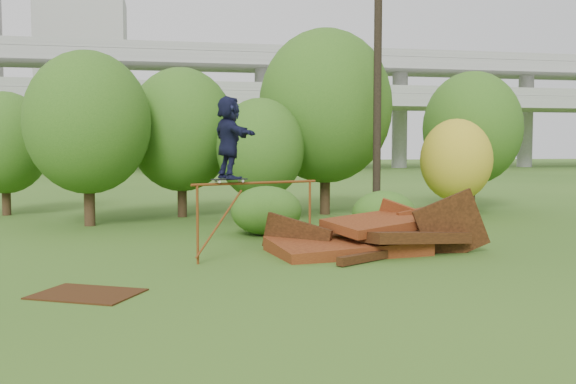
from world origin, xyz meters
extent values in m
plane|color=#2D5116|center=(0.00, 0.00, 0.00)|extent=(240.00, 240.00, 0.00)
cube|color=#471A0C|center=(0.80, 2.47, 0.18)|extent=(3.98, 2.73, 0.62)
cube|color=black|center=(2.30, 2.17, 0.42)|extent=(3.02, 2.28, 0.53)
cube|color=#471A0C|center=(1.60, 2.67, 0.70)|extent=(2.79, 2.35, 0.50)
cube|color=black|center=(3.40, 1.97, 0.65)|extent=(2.03, 0.35, 1.97)
cube|color=#471A0C|center=(2.60, 3.47, 0.55)|extent=(1.27, 1.09, 1.49)
cube|color=black|center=(-0.40, 2.87, 0.35)|extent=(1.61, 1.34, 1.28)
cube|color=black|center=(1.10, 1.27, 0.12)|extent=(2.13, 1.43, 0.20)
cube|color=#471A0C|center=(3.00, 3.17, 0.95)|extent=(1.26, 0.38, 0.31)
cylinder|color=brown|center=(-2.97, 1.66, 0.91)|extent=(0.06, 0.06, 1.81)
cylinder|color=brown|center=(-0.09, 2.75, 0.91)|extent=(0.06, 0.06, 1.81)
cylinder|color=brown|center=(-1.53, 2.20, 1.81)|extent=(3.19, 1.26, 0.06)
cube|color=black|center=(-2.21, 1.94, 1.92)|extent=(0.88, 0.51, 0.03)
cylinder|color=beige|center=(-2.46, 1.75, 1.88)|extent=(0.07, 0.05, 0.06)
cylinder|color=beige|center=(-2.53, 1.92, 1.88)|extent=(0.07, 0.05, 0.06)
cylinder|color=beige|center=(-1.89, 1.96, 1.88)|extent=(0.07, 0.05, 0.06)
cylinder|color=beige|center=(-1.96, 2.14, 1.88)|extent=(0.07, 0.05, 0.06)
imported|color=#141634|center=(-2.21, 1.94, 2.89)|extent=(1.07, 1.87, 1.92)
cube|color=#371D0B|center=(-5.13, -1.01, 0.01)|extent=(2.20, 1.98, 0.03)
cylinder|color=black|center=(-6.13, 9.60, 0.96)|extent=(0.37, 0.37, 1.93)
ellipsoid|color=#1E4713|center=(-6.13, 9.60, 3.50)|extent=(4.19, 4.19, 4.81)
cylinder|color=black|center=(-2.94, 11.80, 0.90)|extent=(0.35, 0.35, 1.80)
ellipsoid|color=#1E4713|center=(-2.94, 11.80, 3.33)|extent=(4.08, 4.08, 4.70)
cylinder|color=black|center=(-0.25, 9.66, 0.72)|extent=(0.32, 0.32, 1.44)
ellipsoid|color=#1E4713|center=(-0.25, 9.66, 2.62)|extent=(3.14, 3.14, 3.61)
cylinder|color=black|center=(2.66, 11.65, 1.15)|extent=(0.40, 0.40, 2.30)
ellipsoid|color=#1E4713|center=(2.66, 11.65, 4.28)|extent=(5.27, 5.27, 6.06)
cylinder|color=black|center=(7.25, 9.60, 0.58)|extent=(0.30, 0.30, 1.17)
ellipsoid|color=#A58C19|center=(7.25, 9.60, 2.19)|extent=(2.71, 2.71, 3.12)
cylinder|color=black|center=(9.35, 12.43, 0.95)|extent=(0.36, 0.36, 1.91)
ellipsoid|color=#1E4713|center=(9.35, 12.43, 3.48)|extent=(4.20, 4.20, 4.83)
cylinder|color=black|center=(-9.68, 13.79, 0.77)|extent=(0.33, 0.33, 1.55)
ellipsoid|color=#1E4713|center=(-9.68, 13.79, 2.85)|extent=(3.47, 3.47, 3.99)
ellipsoid|color=#1E4713|center=(-0.62, 6.18, 0.75)|extent=(2.16, 1.99, 1.50)
ellipsoid|color=#1E4713|center=(2.82, 5.30, 0.68)|extent=(1.92, 1.76, 1.36)
cylinder|color=black|center=(3.78, 8.72, 5.24)|extent=(0.28, 0.28, 10.48)
cube|color=gray|center=(0.00, 60.00, 8.00)|extent=(160.00, 9.00, 1.40)
cube|color=gray|center=(0.00, 66.00, 13.00)|extent=(160.00, 9.00, 1.40)
cylinder|color=gray|center=(-18.00, 60.00, 4.00)|extent=(2.20, 2.20, 8.00)
cylinder|color=gray|center=(0.00, 60.00, 4.00)|extent=(2.20, 2.20, 8.00)
cylinder|color=gray|center=(18.00, 60.00, 4.00)|extent=(2.20, 2.20, 8.00)
cube|color=#9E9E99|center=(-16.00, 102.00, 14.00)|extent=(14.00, 14.00, 28.00)
camera|label=1|loc=(-3.84, -12.95, 2.67)|focal=40.00mm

